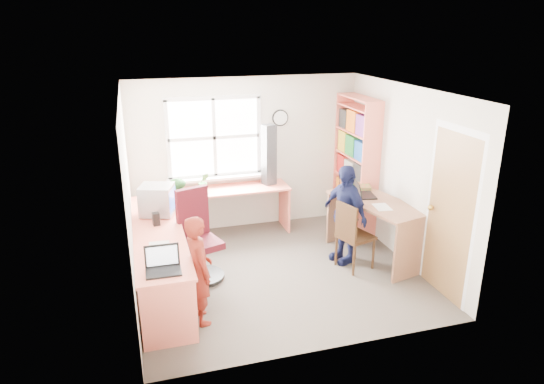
# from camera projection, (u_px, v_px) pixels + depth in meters

# --- Properties ---
(room) EXTENTS (3.64, 3.44, 2.44)m
(room) POSITION_uv_depth(u_px,v_px,m) (276.00, 183.00, 6.17)
(room) COLOR #453D36
(room) RESTS_ON ground
(l_desk) EXTENTS (2.38, 2.95, 0.75)m
(l_desk) POSITION_uv_depth(u_px,v_px,m) (179.00, 264.00, 5.73)
(l_desk) COLOR #FF7D65
(l_desk) RESTS_ON ground
(right_desk) EXTENTS (1.00, 1.57, 0.84)m
(right_desk) POSITION_uv_depth(u_px,v_px,m) (376.00, 217.00, 6.72)
(right_desk) COLOR #96674B
(right_desk) RESTS_ON ground
(bookshelf) EXTENTS (0.30, 1.02, 2.10)m
(bookshelf) POSITION_uv_depth(u_px,v_px,m) (355.00, 167.00, 7.66)
(bookshelf) COLOR #FF7D65
(bookshelf) RESTS_ON ground
(swivel_chair) EXTENTS (0.70, 0.70, 1.18)m
(swivel_chair) POSITION_uv_depth(u_px,v_px,m) (198.00, 240.00, 6.22)
(swivel_chair) COLOR black
(swivel_chair) RESTS_ON ground
(wooden_chair) EXTENTS (0.51, 0.51, 0.94)m
(wooden_chair) POSITION_uv_depth(u_px,v_px,m) (352.00, 233.00, 6.42)
(wooden_chair) COLOR #3C2514
(wooden_chair) RESTS_ON ground
(crt_monitor) EXTENTS (0.51, 0.48, 0.41)m
(crt_monitor) POSITION_uv_depth(u_px,v_px,m) (157.00, 200.00, 6.34)
(crt_monitor) COLOR #98989C
(crt_monitor) RESTS_ON l_desk
(laptop_left) EXTENTS (0.36, 0.30, 0.24)m
(laptop_left) POSITION_uv_depth(u_px,v_px,m) (163.00, 265.00, 4.95)
(laptop_left) COLOR black
(laptop_left) RESTS_ON l_desk
(laptop_right) EXTENTS (0.33, 0.38, 0.23)m
(laptop_right) POSITION_uv_depth(u_px,v_px,m) (362.00, 192.00, 6.83)
(laptop_right) COLOR black
(laptop_right) RESTS_ON right_desk
(speaker_a) EXTENTS (0.09, 0.09, 0.17)m
(speaker_a) POSITION_uv_depth(u_px,v_px,m) (156.00, 219.00, 6.05)
(speaker_a) COLOR black
(speaker_a) RESTS_ON l_desk
(speaker_b) EXTENTS (0.12, 0.12, 0.19)m
(speaker_b) POSITION_uv_depth(u_px,v_px,m) (158.00, 202.00, 6.58)
(speaker_b) COLOR black
(speaker_b) RESTS_ON l_desk
(cd_tower) EXTENTS (0.23, 0.22, 0.95)m
(cd_tower) POSITION_uv_depth(u_px,v_px,m) (269.00, 155.00, 7.49)
(cd_tower) COLOR black
(cd_tower) RESTS_ON l_desk
(game_box) EXTENTS (0.35, 0.35, 0.06)m
(game_box) POSITION_uv_depth(u_px,v_px,m) (361.00, 186.00, 7.16)
(game_box) COLOR red
(game_box) RESTS_ON right_desk
(paper_a) EXTENTS (0.25, 0.34, 0.00)m
(paper_a) POSITION_uv_depth(u_px,v_px,m) (159.00, 247.00, 5.47)
(paper_a) COLOR silver
(paper_a) RESTS_ON l_desk
(paper_b) EXTENTS (0.23, 0.30, 0.00)m
(paper_b) POSITION_uv_depth(u_px,v_px,m) (382.00, 207.00, 6.43)
(paper_b) COLOR silver
(paper_b) RESTS_ON right_desk
(potted_plant) EXTENTS (0.16, 0.13, 0.29)m
(potted_plant) POSITION_uv_depth(u_px,v_px,m) (204.00, 182.00, 7.28)
(potted_plant) COLOR #2B6528
(potted_plant) RESTS_ON l_desk
(person_red) EXTENTS (0.37, 0.50, 1.25)m
(person_red) POSITION_uv_depth(u_px,v_px,m) (199.00, 270.00, 5.23)
(person_red) COLOR maroon
(person_red) RESTS_ON ground
(person_green) EXTENTS (0.57, 0.64, 1.11)m
(person_green) POSITION_uv_depth(u_px,v_px,m) (181.00, 216.00, 6.88)
(person_green) COLOR #317830
(person_green) RESTS_ON ground
(person_navy) EXTENTS (0.55, 0.87, 1.38)m
(person_navy) POSITION_uv_depth(u_px,v_px,m) (345.00, 214.00, 6.59)
(person_navy) COLOR #13183E
(person_navy) RESTS_ON ground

